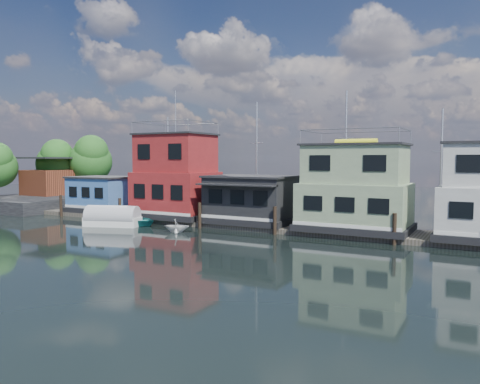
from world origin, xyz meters
The scene contains 12 objects.
ground centered at (0.00, 0.00, 0.00)m, with size 160.00×160.00×0.00m, color black.
dock centered at (0.00, 12.00, 0.20)m, with size 48.00×5.00×0.40m, color #595147.
houseboat_blue centered at (-18.00, 12.00, 2.21)m, with size 6.40×4.90×3.66m.
houseboat_red centered at (-8.50, 12.00, 4.10)m, with size 7.40×5.90×11.86m.
houseboat_dark centered at (-0.50, 11.98, 2.42)m, with size 7.40×6.10×4.06m.
houseboat_green centered at (8.50, 12.00, 3.55)m, with size 8.40×5.90×7.03m.
pilings centered at (-0.33, 9.20, 1.10)m, with size 42.28×0.28×2.20m.
background_masts centered at (4.76, 18.00, 5.55)m, with size 36.40×0.16×12.00m.
shore centered at (-30.67, 15.86, 3.60)m, with size 12.40×15.72×8.24m.
dinghy_teal centered at (-9.96, 7.97, 0.45)m, with size 3.12×4.36×0.90m, color teal.
tarp_runabout centered at (-11.38, 6.54, 0.72)m, with size 5.12×3.25×1.94m.
dinghy_white centered at (-4.41, 6.48, 0.54)m, with size 1.76×2.04×1.08m, color silver.
Camera 1 is at (17.94, -23.77, 5.93)m, focal length 35.00 mm.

